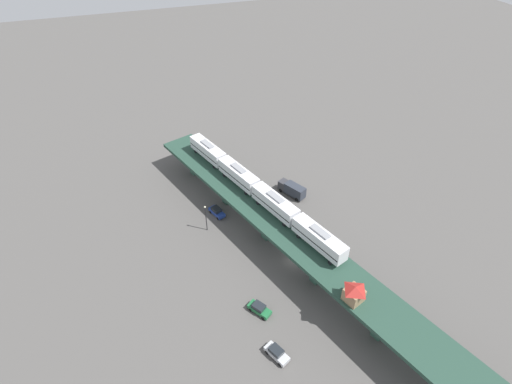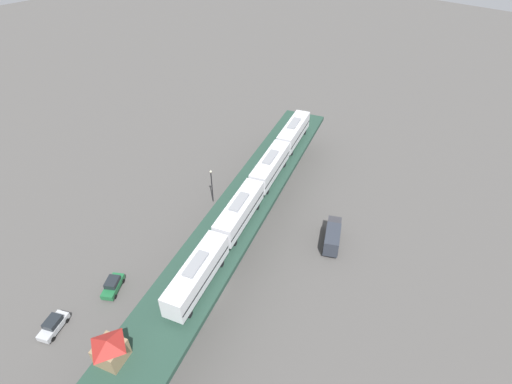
{
  "view_description": "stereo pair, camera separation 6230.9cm",
  "coord_description": "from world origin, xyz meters",
  "px_view_note": "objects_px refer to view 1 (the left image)",
  "views": [
    {
      "loc": [
        24.83,
        49.32,
        62.44
      ],
      "look_at": [
        3.36,
        -13.77,
        8.38
      ],
      "focal_mm": 28.0,
      "sensor_mm": 36.0,
      "label": 1
    },
    {
      "loc": [
        -29.65,
        23.27,
        47.05
      ],
      "look_at": [
        3.36,
        -13.77,
        8.38
      ],
      "focal_mm": 28.0,
      "sensor_mm": 36.0,
      "label": 2
    }
  ],
  "objects_px": {
    "subway_train": "(256,188)",
    "street_car_blue": "(217,211)",
    "street_car_green": "(259,309)",
    "street_lamp": "(206,216)",
    "signal_hut": "(354,293)",
    "street_car_silver": "(277,353)",
    "delivery_truck": "(292,189)"
  },
  "relations": [
    {
      "from": "subway_train",
      "to": "delivery_truck",
      "type": "relative_size",
      "value": 6.46
    },
    {
      "from": "street_car_green",
      "to": "street_car_blue",
      "type": "bearing_deg",
      "value": -88.54
    },
    {
      "from": "subway_train",
      "to": "signal_hut",
      "type": "xyz_separation_m",
      "value": [
        -6.63,
        30.3,
        -0.74
      ]
    },
    {
      "from": "subway_train",
      "to": "street_car_blue",
      "type": "height_order",
      "value": "subway_train"
    },
    {
      "from": "signal_hut",
      "to": "street_car_green",
      "type": "distance_m",
      "value": 17.43
    },
    {
      "from": "street_car_blue",
      "to": "subway_train",
      "type": "bearing_deg",
      "value": 148.65
    },
    {
      "from": "street_car_green",
      "to": "street_lamp",
      "type": "height_order",
      "value": "street_lamp"
    },
    {
      "from": "street_car_silver",
      "to": "street_car_blue",
      "type": "height_order",
      "value": "same"
    },
    {
      "from": "subway_train",
      "to": "street_car_blue",
      "type": "distance_m",
      "value": 12.58
    },
    {
      "from": "street_car_blue",
      "to": "street_car_green",
      "type": "xyz_separation_m",
      "value": [
        -0.71,
        27.92,
        0.0
      ]
    },
    {
      "from": "street_car_silver",
      "to": "subway_train",
      "type": "bearing_deg",
      "value": -102.88
    },
    {
      "from": "street_car_green",
      "to": "delivery_truck",
      "type": "xyz_separation_m",
      "value": [
        -18.55,
        -29.01,
        0.82
      ]
    },
    {
      "from": "street_car_green",
      "to": "signal_hut",
      "type": "bearing_deg",
      "value": 152.49
    },
    {
      "from": "delivery_truck",
      "to": "signal_hut",
      "type": "bearing_deg",
      "value": 82.62
    },
    {
      "from": "signal_hut",
      "to": "street_lamp",
      "type": "xyz_separation_m",
      "value": [
        17.88,
        -30.92,
        -4.57
      ]
    },
    {
      "from": "signal_hut",
      "to": "street_car_silver",
      "type": "distance_m",
      "value": 16.03
    },
    {
      "from": "subway_train",
      "to": "street_car_silver",
      "type": "xyz_separation_m",
      "value": [
        7.31,
        31.97,
        -8.48
      ]
    },
    {
      "from": "signal_hut",
      "to": "street_lamp",
      "type": "relative_size",
      "value": 0.59
    },
    {
      "from": "signal_hut",
      "to": "street_car_blue",
      "type": "height_order",
      "value": "signal_hut"
    },
    {
      "from": "subway_train",
      "to": "delivery_truck",
      "type": "xyz_separation_m",
      "value": [
        -11.32,
        -5.93,
        -7.65
      ]
    },
    {
      "from": "delivery_truck",
      "to": "street_car_silver",
      "type": "bearing_deg",
      "value": 63.82
    },
    {
      "from": "street_lamp",
      "to": "street_car_blue",
      "type": "bearing_deg",
      "value": -128.19
    },
    {
      "from": "signal_hut",
      "to": "street_car_blue",
      "type": "distance_m",
      "value": 38.81
    },
    {
      "from": "street_car_silver",
      "to": "street_car_green",
      "type": "height_order",
      "value": "same"
    },
    {
      "from": "signal_hut",
      "to": "delivery_truck",
      "type": "height_order",
      "value": "signal_hut"
    },
    {
      "from": "subway_train",
      "to": "street_lamp",
      "type": "xyz_separation_m",
      "value": [
        11.25,
        -0.62,
        -5.31
      ]
    },
    {
      "from": "street_car_blue",
      "to": "street_lamp",
      "type": "relative_size",
      "value": 0.68
    },
    {
      "from": "street_car_green",
      "to": "delivery_truck",
      "type": "distance_m",
      "value": 34.44
    },
    {
      "from": "signal_hut",
      "to": "street_car_green",
      "type": "height_order",
      "value": "signal_hut"
    },
    {
      "from": "street_car_silver",
      "to": "delivery_truck",
      "type": "distance_m",
      "value": 42.24
    },
    {
      "from": "subway_train",
      "to": "street_car_silver",
      "type": "distance_m",
      "value": 33.88
    },
    {
      "from": "street_car_blue",
      "to": "street_car_green",
      "type": "distance_m",
      "value": 27.93
    }
  ]
}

